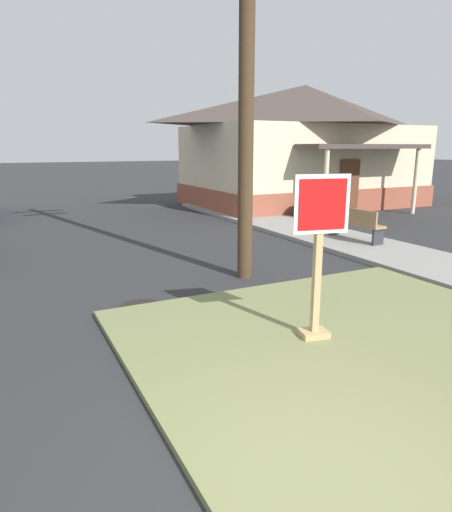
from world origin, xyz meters
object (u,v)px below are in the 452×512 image
at_px(utility_pole, 247,1).
at_px(manhole_cover, 141,306).
at_px(stop_sign, 318,261).
at_px(street_bench, 354,222).

bearing_deg(utility_pole, manhole_cover, -161.99).
bearing_deg(stop_sign, manhole_cover, 125.56).
bearing_deg(utility_pole, street_bench, 19.25).
bearing_deg(manhole_cover, street_bench, 18.80).
xyz_separation_m(manhole_cover, street_bench, (6.36, 2.16, 0.59)).
distance_m(stop_sign, utility_pole, 4.98).
xyz_separation_m(stop_sign, street_bench, (4.69, 4.49, -0.51)).
bearing_deg(manhole_cover, stop_sign, -54.44).
relative_size(stop_sign, utility_pole, 0.22).
bearing_deg(stop_sign, street_bench, 43.77).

